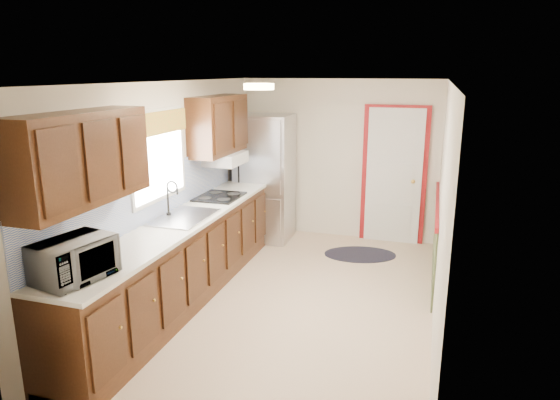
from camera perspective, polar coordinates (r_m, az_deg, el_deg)
The scene contains 8 objects.
room_shell at distance 5.27m, azimuth 1.51°, elevation 0.16°, with size 3.20×5.20×2.52m.
kitchen_run at distance 5.58m, azimuth -11.68°, elevation -3.50°, with size 0.63×4.00×2.20m.
back_wall_trim at distance 7.32m, azimuth 13.79°, elevation 1.33°, with size 1.12×2.30×2.08m.
ceiling_fixture at distance 5.01m, azimuth -2.43°, elevation 12.83°, with size 0.30×0.30×0.06m, color #FFD88C.
microwave at distance 4.17m, azimuth -22.51°, elevation -5.86°, with size 0.58×0.32×0.39m, color white.
refrigerator at distance 7.53m, azimuth -1.73°, elevation 2.55°, with size 0.81×0.80×1.89m.
rug at distance 7.14m, azimuth 9.14°, elevation -6.16°, with size 1.00×0.64×0.01m, color black.
cooktop at distance 6.41m, azimuth -6.94°, elevation 0.38°, with size 0.52×0.63×0.02m, color black.
Camera 1 is at (1.38, -4.91, 2.51)m, focal length 32.00 mm.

